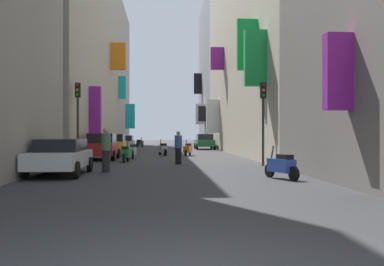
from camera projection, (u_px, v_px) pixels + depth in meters
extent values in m
plane|color=#2D2D30|center=(166.00, 153.00, 34.59)|extent=(140.00, 140.00, 0.00)
cube|color=#B2A899|center=(82.00, 60.00, 43.29)|extent=(6.00, 41.53, 17.28)
cube|color=#19B2BF|center=(122.00, 88.00, 48.22)|extent=(0.82, 0.61, 2.41)
cube|color=purple|center=(95.00, 111.00, 29.10)|extent=(0.74, 0.59, 3.15)
cube|color=#19B2BF|center=(130.00, 116.00, 57.52)|extent=(1.18, 0.43, 3.16)
cube|color=orange|center=(118.00, 56.00, 40.81)|extent=(1.39, 0.44, 2.46)
cube|color=purple|center=(338.00, 72.00, 12.44)|extent=(0.74, 0.43, 2.14)
cube|color=#BCB29E|center=(268.00, 45.00, 35.12)|extent=(6.00, 29.75, 17.02)
cube|color=green|center=(255.00, 58.00, 22.66)|extent=(1.11, 0.45, 2.84)
cube|color=purple|center=(217.00, 59.00, 38.33)|extent=(1.14, 0.49, 1.90)
cube|color=black|center=(204.00, 114.00, 48.99)|extent=(1.35, 0.43, 1.65)
cube|color=green|center=(247.00, 45.00, 24.74)|extent=(1.13, 0.35, 2.81)
cube|color=white|center=(213.00, 116.00, 41.28)|extent=(1.22, 0.36, 3.09)
cube|color=gray|center=(227.00, 74.00, 57.51)|extent=(6.00, 15.13, 18.39)
cube|color=black|center=(198.00, 84.00, 60.16)|extent=(1.04, 0.47, 2.75)
cube|color=white|center=(200.00, 114.00, 55.66)|extent=(1.17, 0.59, 2.54)
cube|color=white|center=(60.00, 159.00, 16.65)|extent=(1.73, 4.29, 0.58)
cube|color=black|center=(61.00, 145.00, 16.86)|extent=(1.53, 2.40, 0.46)
cylinder|color=black|center=(76.00, 170.00, 15.29)|extent=(0.18, 0.60, 0.60)
cylinder|color=black|center=(25.00, 170.00, 15.18)|extent=(0.18, 0.60, 0.60)
cylinder|color=black|center=(90.00, 164.00, 18.11)|extent=(0.18, 0.60, 0.60)
cylinder|color=black|center=(46.00, 165.00, 18.00)|extent=(0.18, 0.60, 0.60)
cube|color=gold|center=(114.00, 145.00, 34.67)|extent=(1.75, 4.40, 0.64)
cube|color=black|center=(114.00, 138.00, 34.89)|extent=(1.54, 2.46, 0.56)
cylinder|color=black|center=(124.00, 150.00, 33.27)|extent=(0.18, 0.60, 0.60)
cylinder|color=black|center=(100.00, 150.00, 33.16)|extent=(0.18, 0.60, 0.60)
cylinder|color=black|center=(127.00, 149.00, 36.17)|extent=(0.18, 0.60, 0.60)
cylinder|color=black|center=(105.00, 149.00, 36.06)|extent=(0.18, 0.60, 0.60)
cube|color=#B21E1E|center=(102.00, 149.00, 26.53)|extent=(1.68, 4.12, 0.68)
cube|color=black|center=(102.00, 138.00, 26.73)|extent=(1.48, 2.31, 0.57)
cylinder|color=black|center=(113.00, 156.00, 25.23)|extent=(0.18, 0.60, 0.60)
cylinder|color=black|center=(83.00, 156.00, 25.12)|extent=(0.18, 0.60, 0.60)
cylinder|color=black|center=(118.00, 153.00, 27.94)|extent=(0.18, 0.60, 0.60)
cylinder|color=black|center=(91.00, 154.00, 27.83)|extent=(0.18, 0.60, 0.60)
cube|color=#236638|center=(204.00, 143.00, 43.93)|extent=(1.67, 4.11, 0.64)
cube|color=black|center=(205.00, 137.00, 43.73)|extent=(1.47, 2.30, 0.55)
cylinder|color=black|center=(195.00, 146.00, 45.23)|extent=(0.18, 0.60, 0.60)
cylinder|color=black|center=(211.00, 146.00, 45.34)|extent=(0.18, 0.60, 0.60)
cylinder|color=black|center=(197.00, 147.00, 42.52)|extent=(0.18, 0.60, 0.60)
cylinder|color=black|center=(214.00, 147.00, 42.63)|extent=(0.18, 0.60, 0.60)
cube|color=#B7B7BC|center=(124.00, 144.00, 40.20)|extent=(1.77, 4.08, 0.56)
cube|color=black|center=(124.00, 138.00, 40.41)|extent=(1.56, 2.28, 0.51)
cylinder|color=black|center=(133.00, 148.00, 38.92)|extent=(0.18, 0.60, 0.60)
cylinder|color=black|center=(112.00, 148.00, 38.80)|extent=(0.18, 0.60, 0.60)
cylinder|color=black|center=(135.00, 147.00, 41.60)|extent=(0.18, 0.60, 0.60)
cylinder|color=black|center=(115.00, 147.00, 41.49)|extent=(0.18, 0.60, 0.60)
cube|color=orange|center=(188.00, 149.00, 31.11)|extent=(0.71, 1.20, 0.45)
cube|color=black|center=(188.00, 145.00, 31.32)|extent=(0.45, 0.62, 0.16)
cylinder|color=#4C4C51|center=(186.00, 145.00, 30.56)|extent=(0.13, 0.28, 0.68)
cylinder|color=black|center=(186.00, 153.00, 30.42)|extent=(0.22, 0.49, 0.48)
cylinder|color=black|center=(190.00, 152.00, 31.80)|extent=(0.22, 0.49, 0.48)
cube|color=silver|center=(133.00, 151.00, 27.97)|extent=(0.52, 1.07, 0.45)
cube|color=black|center=(133.00, 146.00, 28.17)|extent=(0.36, 0.58, 0.16)
cylinder|color=#4C4C51|center=(133.00, 146.00, 27.46)|extent=(0.08, 0.28, 0.68)
cylinder|color=black|center=(133.00, 155.00, 27.33)|extent=(0.14, 0.49, 0.48)
cylinder|color=black|center=(133.00, 154.00, 28.62)|extent=(0.14, 0.49, 0.48)
cube|color=#2D4CAD|center=(281.00, 165.00, 15.19)|extent=(0.81, 1.18, 0.45)
cube|color=black|center=(285.00, 157.00, 15.00)|extent=(0.50, 0.64, 0.16)
cylinder|color=#4C4C51|center=(272.00, 155.00, 15.68)|extent=(0.15, 0.28, 0.68)
cylinder|color=black|center=(270.00, 171.00, 15.80)|extent=(0.27, 0.48, 0.48)
cylinder|color=black|center=(294.00, 174.00, 14.57)|extent=(0.27, 0.48, 0.48)
cube|color=#ADADB2|center=(163.00, 149.00, 31.72)|extent=(0.73, 1.18, 0.45)
cube|color=black|center=(163.00, 145.00, 31.52)|extent=(0.46, 0.63, 0.16)
cylinder|color=#4C4C51|center=(160.00, 144.00, 32.23)|extent=(0.13, 0.28, 0.68)
cylinder|color=black|center=(160.00, 152.00, 32.36)|extent=(0.23, 0.49, 0.48)
cylinder|color=black|center=(165.00, 152.00, 31.07)|extent=(0.23, 0.49, 0.48)
cube|color=#287F3D|center=(126.00, 153.00, 24.47)|extent=(0.51, 1.15, 0.45)
cube|color=black|center=(125.00, 148.00, 24.26)|extent=(0.36, 0.58, 0.16)
cylinder|color=#4C4C51|center=(127.00, 147.00, 25.03)|extent=(0.08, 0.28, 0.68)
cylinder|color=black|center=(128.00, 157.00, 25.17)|extent=(0.13, 0.49, 0.48)
cylinder|color=black|center=(124.00, 158.00, 23.77)|extent=(0.13, 0.49, 0.48)
cube|color=black|center=(140.00, 143.00, 50.46)|extent=(0.78, 1.18, 0.45)
cube|color=black|center=(139.00, 140.00, 50.26)|extent=(0.49, 0.63, 0.16)
cylinder|color=#4C4C51|center=(142.00, 140.00, 50.98)|extent=(0.15, 0.28, 0.68)
cylinder|color=black|center=(142.00, 145.00, 51.11)|extent=(0.25, 0.49, 0.48)
cylinder|color=black|center=(138.00, 145.00, 49.80)|extent=(0.25, 0.49, 0.48)
cylinder|color=black|center=(178.00, 156.00, 22.56)|extent=(0.43, 0.43, 0.81)
cylinder|color=#335199|center=(178.00, 142.00, 22.56)|extent=(0.51, 0.51, 0.64)
sphere|color=tan|center=(178.00, 133.00, 22.56)|extent=(0.22, 0.22, 0.22)
cylinder|color=#252525|center=(106.00, 161.00, 17.88)|extent=(0.38, 0.38, 0.87)
cylinder|color=#4C724C|center=(106.00, 142.00, 17.88)|extent=(0.46, 0.46, 0.69)
sphere|color=tan|center=(106.00, 130.00, 17.88)|extent=(0.24, 0.24, 0.24)
cylinder|color=#2D2D2D|center=(263.00, 132.00, 21.42)|extent=(0.12, 0.12, 3.24)
cube|color=black|center=(263.00, 90.00, 21.43)|extent=(0.26, 0.26, 0.75)
sphere|color=red|center=(264.00, 85.00, 21.29)|extent=(0.14, 0.14, 0.14)
sphere|color=orange|center=(264.00, 90.00, 21.29)|extent=(0.14, 0.14, 0.14)
sphere|color=green|center=(264.00, 95.00, 21.29)|extent=(0.14, 0.14, 0.14)
cylinder|color=#2D2D2D|center=(78.00, 130.00, 23.22)|extent=(0.12, 0.12, 3.43)
cube|color=black|center=(78.00, 90.00, 23.22)|extent=(0.26, 0.26, 0.75)
sphere|color=red|center=(77.00, 85.00, 23.08)|extent=(0.14, 0.14, 0.14)
sphere|color=orange|center=(77.00, 90.00, 23.08)|extent=(0.14, 0.14, 0.14)
sphere|color=green|center=(77.00, 95.00, 23.08)|extent=(0.14, 0.14, 0.14)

